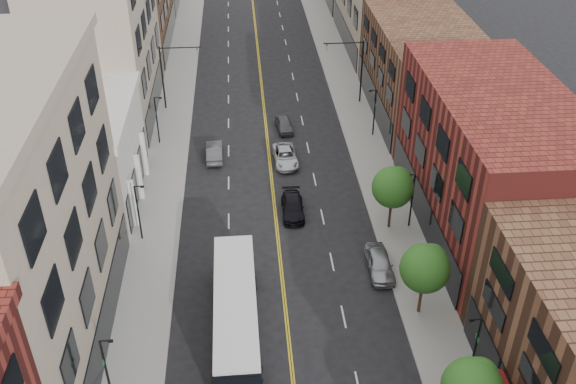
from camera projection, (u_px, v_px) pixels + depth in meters
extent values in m
cube|color=gray|center=(166.00, 168.00, 61.31)|extent=(4.00, 110.00, 0.15)
cube|color=gray|center=(372.00, 160.00, 62.61)|extent=(4.00, 110.00, 0.15)
cube|color=silver|center=(76.00, 157.00, 55.36)|extent=(10.00, 14.00, 8.00)
cube|color=gray|center=(99.00, 33.00, 66.73)|extent=(10.00, 20.00, 18.00)
cube|color=maroon|center=(491.00, 162.00, 50.65)|extent=(10.00, 22.00, 12.00)
cube|color=#553322|center=(422.00, 70.00, 68.66)|extent=(10.00, 20.00, 10.00)
sphere|color=#1C5217|center=(480.00, 376.00, 34.69)|extent=(2.04, 2.04, 2.04)
cylinder|color=black|center=(420.00, 298.00, 44.38)|extent=(0.22, 0.22, 2.50)
sphere|color=#1C5217|center=(425.00, 268.00, 42.92)|extent=(3.40, 3.40, 3.40)
sphere|color=#1C5217|center=(431.00, 258.00, 43.00)|extent=(2.04, 2.04, 2.04)
cylinder|color=black|center=(390.00, 214.00, 52.69)|extent=(0.22, 0.22, 2.50)
sphere|color=#1C5217|center=(393.00, 187.00, 51.23)|extent=(3.40, 3.40, 3.40)
sphere|color=#1C5217|center=(398.00, 179.00, 51.31)|extent=(2.04, 2.04, 2.04)
cylinder|color=black|center=(107.00, 371.00, 37.38)|extent=(0.14, 0.14, 5.00)
cylinder|color=black|center=(106.00, 341.00, 36.02)|extent=(0.70, 0.10, 0.10)
cube|color=black|center=(111.00, 341.00, 36.06)|extent=(0.28, 0.14, 0.14)
cube|color=#19592D|center=(104.00, 361.00, 36.88)|extent=(0.04, 0.55, 0.35)
cylinder|color=black|center=(138.00, 213.00, 50.68)|extent=(0.14, 0.14, 5.00)
cylinder|color=black|center=(139.00, 186.00, 49.32)|extent=(0.70, 0.10, 0.10)
cube|color=black|center=(142.00, 187.00, 49.36)|extent=(0.28, 0.14, 0.14)
cube|color=#19592D|center=(137.00, 204.00, 50.18)|extent=(0.04, 0.55, 0.35)
cylinder|color=black|center=(157.00, 120.00, 63.98)|extent=(0.14, 0.14, 5.00)
cylinder|color=black|center=(158.00, 97.00, 62.62)|extent=(0.70, 0.10, 0.10)
cube|color=black|center=(160.00, 98.00, 62.66)|extent=(0.28, 0.14, 0.14)
cube|color=#19592D|center=(156.00, 112.00, 63.48)|extent=(0.04, 0.55, 0.35)
cylinder|color=black|center=(475.00, 349.00, 38.81)|extent=(0.14, 0.14, 5.00)
cylinder|color=black|center=(476.00, 319.00, 37.41)|extent=(0.70, 0.10, 0.10)
cube|color=black|center=(472.00, 320.00, 37.42)|extent=(0.28, 0.14, 0.14)
cube|color=#19592D|center=(477.00, 338.00, 38.32)|extent=(0.04, 0.55, 0.35)
cylinder|color=black|center=(412.00, 201.00, 52.11)|extent=(0.14, 0.14, 5.00)
cylinder|color=black|center=(411.00, 175.00, 50.71)|extent=(0.70, 0.10, 0.10)
cube|color=black|center=(408.00, 176.00, 50.72)|extent=(0.28, 0.14, 0.14)
cube|color=#19592D|center=(413.00, 191.00, 51.61)|extent=(0.04, 0.55, 0.35)
cylinder|color=black|center=(374.00, 113.00, 65.41)|extent=(0.14, 0.14, 5.00)
cylinder|color=black|center=(373.00, 90.00, 64.01)|extent=(0.70, 0.10, 0.10)
cube|color=black|center=(370.00, 91.00, 64.02)|extent=(0.28, 0.14, 0.14)
cube|color=#19592D|center=(375.00, 105.00, 64.91)|extent=(0.04, 0.55, 0.35)
cylinder|color=black|center=(163.00, 78.00, 70.02)|extent=(0.18, 0.18, 7.20)
cylinder|color=black|center=(180.00, 48.00, 68.28)|extent=(4.40, 0.12, 0.12)
imported|color=black|center=(197.00, 51.00, 68.62)|extent=(0.15, 0.18, 0.90)
cylinder|color=black|center=(362.00, 72.00, 71.45)|extent=(0.18, 0.18, 7.20)
cylinder|color=black|center=(343.00, 43.00, 69.43)|extent=(4.40, 0.12, 0.12)
imported|color=black|center=(327.00, 47.00, 69.53)|extent=(0.15, 0.18, 0.90)
cube|color=silver|center=(236.00, 313.00, 42.66)|extent=(2.88, 12.78, 3.08)
cube|color=black|center=(235.00, 304.00, 42.25)|extent=(2.93, 12.83, 1.12)
cube|color=red|center=(236.00, 316.00, 42.84)|extent=(2.93, 12.83, 0.23)
cylinder|color=black|center=(215.00, 377.00, 39.71)|extent=(0.31, 1.02, 1.02)
cylinder|color=black|center=(261.00, 374.00, 39.92)|extent=(0.31, 1.02, 1.02)
cylinder|color=black|center=(216.00, 285.00, 46.78)|extent=(0.31, 1.02, 1.02)
cylinder|color=black|center=(255.00, 283.00, 46.98)|extent=(0.31, 1.02, 1.02)
imported|color=#9A9DA1|center=(379.00, 264.00, 48.40)|extent=(1.83, 4.54, 1.55)
imported|color=#454449|center=(214.00, 152.00, 62.65)|extent=(1.66, 4.45, 1.45)
imported|color=black|center=(293.00, 207.00, 54.85)|extent=(1.93, 4.62, 1.33)
imported|color=#B8BAC0|center=(285.00, 156.00, 61.96)|extent=(2.54, 5.02, 1.36)
imported|color=#49494E|center=(284.00, 124.00, 67.58)|extent=(1.95, 3.99, 1.31)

